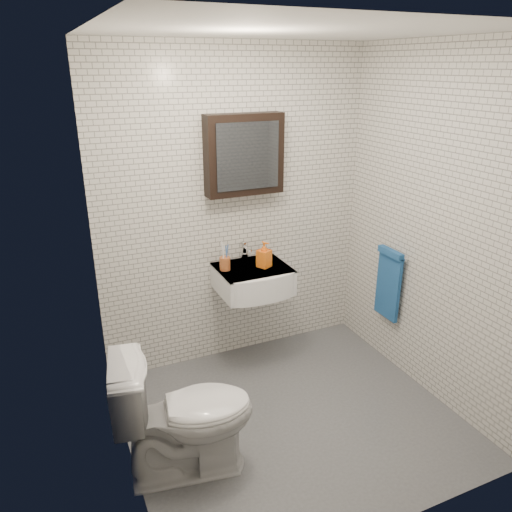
{
  "coord_description": "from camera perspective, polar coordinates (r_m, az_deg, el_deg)",
  "views": [
    {
      "loc": [
        -1.4,
        -2.52,
        2.33
      ],
      "look_at": [
        -0.07,
        0.45,
        1.08
      ],
      "focal_mm": 35.0,
      "sensor_mm": 36.0,
      "label": 1
    }
  ],
  "objects": [
    {
      "name": "soap_bottle",
      "position": [
        3.87,
        0.93,
        0.19
      ],
      "size": [
        0.13,
        0.13,
        0.2
      ],
      "primitive_type": "imported",
      "rotation": [
        0.0,
        0.0,
        0.48
      ],
      "color": "orange",
      "rests_on": "washbasin"
    },
    {
      "name": "washbasin",
      "position": [
        3.9,
        -0.13,
        -2.77
      ],
      "size": [
        0.55,
        0.5,
        0.2
      ],
      "color": "white",
      "rests_on": "room_shell"
    },
    {
      "name": "towel_rail",
      "position": [
        4.1,
        14.93,
        -2.76
      ],
      "size": [
        0.09,
        0.3,
        0.58
      ],
      "color": "silver",
      "rests_on": "room_shell"
    },
    {
      "name": "room_shell",
      "position": [
        3.01,
        4.7,
        4.3
      ],
      "size": [
        2.22,
        2.02,
        2.51
      ],
      "color": "silver",
      "rests_on": "ground"
    },
    {
      "name": "ground",
      "position": [
        3.71,
        4.0,
        -17.88
      ],
      "size": [
        2.2,
        2.0,
        0.01
      ],
      "primitive_type": "cube",
      "color": "#4D5054",
      "rests_on": "ground"
    },
    {
      "name": "faucet",
      "position": [
        4.0,
        -1.28,
        0.39
      ],
      "size": [
        0.06,
        0.2,
        0.15
      ],
      "color": "silver",
      "rests_on": "washbasin"
    },
    {
      "name": "mirror_cabinet",
      "position": [
        3.79,
        -1.36,
        11.49
      ],
      "size": [
        0.6,
        0.15,
        0.6
      ],
      "color": "black",
      "rests_on": "room_shell"
    },
    {
      "name": "toothbrush_cup",
      "position": [
        3.83,
        -3.57,
        -0.78
      ],
      "size": [
        0.11,
        0.11,
        0.23
      ],
      "rotation": [
        0.0,
        0.0,
        0.35
      ],
      "color": "#A45329",
      "rests_on": "washbasin"
    },
    {
      "name": "toilet",
      "position": [
        3.11,
        -8.14,
        -17.4
      ],
      "size": [
        0.87,
        0.59,
        0.82
      ],
      "primitive_type": "imported",
      "rotation": [
        0.0,
        0.0,
        1.4
      ],
      "color": "white",
      "rests_on": "ground"
    }
  ]
}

